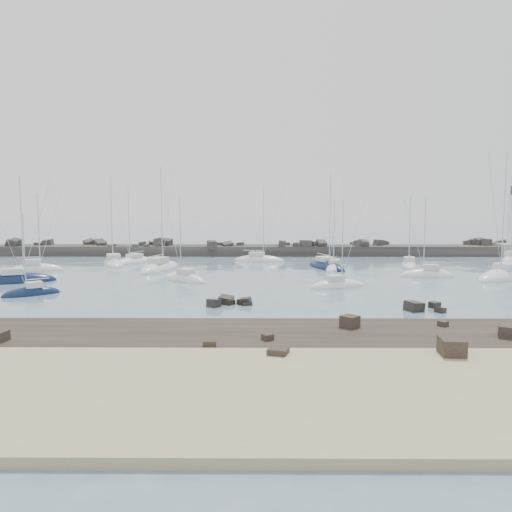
{
  "coord_description": "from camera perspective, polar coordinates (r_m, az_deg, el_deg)",
  "views": [
    {
      "loc": [
        -1.11,
        -56.36,
        9.8
      ],
      "look_at": [
        -1.59,
        12.0,
        2.54
      ],
      "focal_mm": 35.0,
      "sensor_mm": 36.0,
      "label": 1
    }
  ],
  "objects": [
    {
      "name": "breakwater",
      "position": [
        95.05,
        -3.43,
        0.32
      ],
      "size": [
        115.0,
        7.52,
        5.01
      ],
      "color": "#2B2826",
      "rests_on": "ground"
    },
    {
      "name": "sailboat_4",
      "position": [
        84.36,
        0.36,
        -0.52
      ],
      "size": [
        9.04,
        4.5,
        13.62
      ],
      "color": "white",
      "rests_on": "ground"
    },
    {
      "name": "sailboat_11",
      "position": [
        72.74,
        26.49,
        -2.2
      ],
      "size": [
        10.98,
        9.47,
        17.52
      ],
      "color": "white",
      "rests_on": "ground"
    },
    {
      "name": "sailboat_14",
      "position": [
        68.83,
        -25.57,
        -2.6
      ],
      "size": [
        9.35,
        5.94,
        14.24
      ],
      "color": "#0E1B3C",
      "rests_on": "ground"
    },
    {
      "name": "ground",
      "position": [
        57.21,
        1.51,
        -3.8
      ],
      "size": [
        400.0,
        400.0,
        0.0
      ],
      "primitive_type": "plane",
      "color": "slate",
      "rests_on": "ground"
    },
    {
      "name": "sailboat_10",
      "position": [
        80.33,
        17.08,
        -1.11
      ],
      "size": [
        3.86,
        7.73,
        11.88
      ],
      "color": "white",
      "rests_on": "ground"
    },
    {
      "name": "sailboat_7",
      "position": [
        59.18,
        9.28,
        -3.42
      ],
      "size": [
        7.32,
        4.29,
        11.16
      ],
      "color": "white",
      "rests_on": "ground"
    },
    {
      "name": "sailboat_9",
      "position": [
        70.67,
        19.03,
        -2.12
      ],
      "size": [
        7.21,
        2.64,
        11.46
      ],
      "color": "white",
      "rests_on": "ground"
    },
    {
      "name": "sailboat_12",
      "position": [
        94.75,
        27.05,
        -0.45
      ],
      "size": [
        6.26,
        7.56,
        12.15
      ],
      "color": "white",
      "rests_on": "ground"
    },
    {
      "name": "sand_strip",
      "position": [
        26.28,
        2.91,
        -15.84
      ],
      "size": [
        140.0,
        14.0,
        1.0
      ],
      "primitive_type": "cube",
      "color": "tan",
      "rests_on": "ground"
    },
    {
      "name": "sailboat_0",
      "position": [
        78.66,
        -23.85,
        -1.5
      ],
      "size": [
        7.89,
        4.62,
        12.21
      ],
      "color": "white",
      "rests_on": "ground"
    },
    {
      "name": "rock_cluster_near",
      "position": [
        48.76,
        -3.04,
        -5.41
      ],
      "size": [
        4.47,
        3.37,
        1.52
      ],
      "color": "black",
      "rests_on": "ground"
    },
    {
      "name": "sailboat_3",
      "position": [
        74.68,
        -10.92,
        -1.47
      ],
      "size": [
        6.08,
        10.79,
        16.27
      ],
      "color": "white",
      "rests_on": "ground"
    },
    {
      "name": "rock_cluster_far",
      "position": [
        48.48,
        18.11,
        -5.66
      ],
      "size": [
        3.87,
        3.52,
        1.37
      ],
      "color": "black",
      "rests_on": "ground"
    },
    {
      "name": "sailboat_8",
      "position": [
        76.09,
        8.07,
        -1.29
      ],
      "size": [
        6.23,
        10.1,
        15.18
      ],
      "color": "#0E1B3C",
      "rests_on": "ground"
    },
    {
      "name": "sailboat_2",
      "position": [
        58.71,
        -24.29,
        -3.95
      ],
      "size": [
        5.9,
        4.89,
        9.59
      ],
      "color": "#0E1B3C",
      "rests_on": "ground"
    },
    {
      "name": "sailboat_1",
      "position": [
        82.85,
        -15.97,
        -0.87
      ],
      "size": [
        6.41,
        10.21,
        15.38
      ],
      "color": "white",
      "rests_on": "ground"
    },
    {
      "name": "sailboat_13",
      "position": [
        84.3,
        -13.87,
        -0.71
      ],
      "size": [
        6.5,
        8.83,
        13.5
      ],
      "color": "white",
      "rests_on": "ground"
    },
    {
      "name": "sailboat_6",
      "position": [
        74.47,
        8.92,
        -1.47
      ],
      "size": [
        4.17,
        7.23,
        11.1
      ],
      "color": "white",
      "rests_on": "ground"
    },
    {
      "name": "rock_shelf",
      "position": [
        35.72,
        2.22,
        -9.83
      ],
      "size": [
        140.0,
        12.0,
        1.88
      ],
      "color": "black",
      "rests_on": "ground"
    },
    {
      "name": "sailboat_5",
      "position": [
        63.93,
        -8.22,
        -2.69
      ],
      "size": [
        7.06,
        6.41,
        11.71
      ],
      "color": "white",
      "rests_on": "ground"
    }
  ]
}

